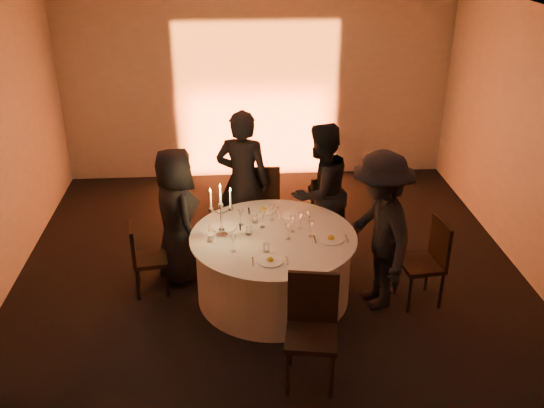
{
  "coord_description": "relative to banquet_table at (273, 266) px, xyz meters",
  "views": [
    {
      "loc": [
        -0.42,
        -5.68,
        3.92
      ],
      "look_at": [
        0.0,
        0.2,
        1.05
      ],
      "focal_mm": 40.0,
      "sensor_mm": 36.0,
      "label": 1
    }
  ],
  "objects": [
    {
      "name": "wine_glass_c",
      "position": [
        0.31,
        0.14,
        0.52
      ],
      "size": [
        0.07,
        0.07,
        0.19
      ],
      "color": "white",
      "rests_on": "banquet_table"
    },
    {
      "name": "wine_glass_g",
      "position": [
        0.15,
        -0.09,
        0.52
      ],
      "size": [
        0.07,
        0.07,
        0.19
      ],
      "color": "white",
      "rests_on": "banquet_table"
    },
    {
      "name": "guest_left",
      "position": [
        -1.06,
        0.49,
        0.42
      ],
      "size": [
        0.79,
        0.93,
        1.6
      ],
      "primitive_type": "imported",
      "rotation": [
        0.0,
        0.0,
        2.0
      ],
      "color": "black",
      "rests_on": "floor"
    },
    {
      "name": "tumbler_b",
      "position": [
        -0.18,
        0.31,
        0.43
      ],
      "size": [
        0.07,
        0.07,
        0.09
      ],
      "primitive_type": "cylinder",
      "color": "white",
      "rests_on": "banquet_table"
    },
    {
      "name": "chair_back_right",
      "position": [
        0.68,
        1.13,
        0.18
      ],
      "size": [
        0.59,
        0.59,
        1.0
      ],
      "rotation": [
        0.0,
        0.0,
        -2.66
      ],
      "color": "black",
      "rests_on": "floor"
    },
    {
      "name": "uplighter_fixture",
      "position": [
        0.0,
        3.2,
        -0.33
      ],
      "size": [
        0.25,
        0.12,
        0.1
      ],
      "primitive_type": "cube",
      "color": "black",
      "rests_on": "floor"
    },
    {
      "name": "banquet_table",
      "position": [
        0.0,
        0.0,
        0.0
      ],
      "size": [
        1.8,
        1.8,
        0.77
      ],
      "color": "black",
      "rests_on": "floor"
    },
    {
      "name": "chair_right",
      "position": [
        1.67,
        -0.2,
        0.16
      ],
      "size": [
        0.47,
        0.47,
        0.97
      ],
      "rotation": [
        0.0,
        0.0,
        -1.44
      ],
      "color": "black",
      "rests_on": "floor"
    },
    {
      "name": "plate_right",
      "position": [
        0.6,
        -0.13,
        0.4
      ],
      "size": [
        0.36,
        0.29,
        0.08
      ],
      "color": "white",
      "rests_on": "banquet_table"
    },
    {
      "name": "plate_front",
      "position": [
        -0.07,
        -0.53,
        0.4
      ],
      "size": [
        0.36,
        0.26,
        0.08
      ],
      "color": "white",
      "rests_on": "banquet_table"
    },
    {
      "name": "ceiling",
      "position": [
        0.0,
        0.0,
        2.62
      ],
      "size": [
        7.0,
        7.0,
        0.0
      ],
      "primitive_type": "plane",
      "rotation": [
        3.14,
        0.0,
        0.0
      ],
      "color": "white",
      "rests_on": "wall_back"
    },
    {
      "name": "guest_back_right",
      "position": [
        0.63,
        0.88,
        0.48
      ],
      "size": [
        1.06,
        1.02,
        1.72
      ],
      "primitive_type": "imported",
      "rotation": [
        0.0,
        0.0,
        -2.52
      ],
      "color": "black",
      "rests_on": "floor"
    },
    {
      "name": "tumbler_a",
      "position": [
        -0.26,
        0.05,
        0.43
      ],
      "size": [
        0.07,
        0.07,
        0.09
      ],
      "primitive_type": "cylinder",
      "color": "white",
      "rests_on": "banquet_table"
    },
    {
      "name": "coffee_cup",
      "position": [
        -0.66,
        -0.06,
        0.42
      ],
      "size": [
        0.11,
        0.11,
        0.07
      ],
      "color": "white",
      "rests_on": "banquet_table"
    },
    {
      "name": "plate_left",
      "position": [
        -0.52,
        0.21,
        0.39
      ],
      "size": [
        0.36,
        0.27,
        0.01
      ],
      "color": "white",
      "rests_on": "banquet_table"
    },
    {
      "name": "floor",
      "position": [
        0.0,
        0.0,
        -0.38
      ],
      "size": [
        7.0,
        7.0,
        0.0
      ],
      "primitive_type": "plane",
      "color": "black",
      "rests_on": "ground"
    },
    {
      "name": "chair_back_left",
      "position": [
        -0.06,
        1.32,
        0.22
      ],
      "size": [
        0.49,
        0.49,
        1.07
      ],
      "rotation": [
        0.0,
        0.0,
        3.1
      ],
      "color": "black",
      "rests_on": "floor"
    },
    {
      "name": "candelabra",
      "position": [
        -0.55,
        0.04,
        0.6
      ],
      "size": [
        0.26,
        0.12,
        0.61
      ],
      "color": "silver",
      "rests_on": "banquet_table"
    },
    {
      "name": "wine_glass_d",
      "position": [
        0.21,
        0.07,
        0.52
      ],
      "size": [
        0.07,
        0.07,
        0.19
      ],
      "color": "white",
      "rests_on": "banquet_table"
    },
    {
      "name": "plate_back_left",
      "position": [
        -0.07,
        0.6,
        0.4
      ],
      "size": [
        0.36,
        0.29,
        0.08
      ],
      "color": "white",
      "rests_on": "banquet_table"
    },
    {
      "name": "wall_back",
      "position": [
        0.0,
        3.5,
        1.12
      ],
      "size": [
        7.0,
        0.0,
        7.0
      ],
      "primitive_type": "plane",
      "rotation": [
        1.57,
        0.0,
        0.0
      ],
      "color": "beige",
      "rests_on": "floor"
    },
    {
      "name": "tumbler_c",
      "position": [
        -0.1,
        -0.33,
        0.43
      ],
      "size": [
        0.07,
        0.07,
        0.09
      ],
      "primitive_type": "cylinder",
      "color": "white",
      "rests_on": "banquet_table"
    },
    {
      "name": "wine_glass_a",
      "position": [
        -0.1,
        0.19,
        0.52
      ],
      "size": [
        0.07,
        0.07,
        0.19
      ],
      "color": "white",
      "rests_on": "banquet_table"
    },
    {
      "name": "chair_front",
      "position": [
        0.25,
        -1.31,
        0.21
      ],
      "size": [
        0.53,
        0.53,
        1.05
      ],
      "rotation": [
        0.0,
        0.0,
        -0.17
      ],
      "color": "black",
      "rests_on": "floor"
    },
    {
      "name": "wine_glass_h",
      "position": [
        -0.34,
        0.26,
        0.52
      ],
      "size": [
        0.07,
        0.07,
        0.19
      ],
      "color": "white",
      "rests_on": "banquet_table"
    },
    {
      "name": "plate_back_right",
      "position": [
        0.27,
        0.45,
        0.39
      ],
      "size": [
        0.36,
        0.26,
        0.01
      ],
      "color": "white",
      "rests_on": "banquet_table"
    },
    {
      "name": "guest_right",
      "position": [
        1.1,
        -0.19,
        0.5
      ],
      "size": [
        0.84,
        1.24,
        1.77
      ],
      "primitive_type": "imported",
      "rotation": [
        0.0,
        0.0,
        -1.4
      ],
      "color": "black",
      "rests_on": "floor"
    },
    {
      "name": "wine_glass_b",
      "position": [
        -0.43,
        -0.31,
        0.52
      ],
      "size": [
        0.07,
        0.07,
        0.19
      ],
      "color": "white",
      "rests_on": "banquet_table"
    },
    {
      "name": "chair_left",
      "position": [
        -1.43,
        0.19,
        0.09
      ],
      "size": [
        0.42,
        0.42,
        0.85
      ],
      "rotation": [
        0.0,
        0.0,
        1.72
      ],
      "color": "black",
      "rests_on": "floor"
    },
    {
      "name": "wine_glass_f",
      "position": [
        0.01,
        0.36,
        0.52
      ],
      "size": [
        0.07,
        0.07,
        0.19
      ],
      "color": "white",
      "rests_on": "banquet_table"
    },
    {
      "name": "wine_glass_e",
      "position": [
        0.4,
        -0.05,
        0.52
      ],
      "size": [
        0.07,
        0.07,
        0.19
      ],
      "color": "white",
      "rests_on": "banquet_table"
    },
    {
      "name": "guest_back_left",
      "position": [
        -0.29,
        1.13,
        0.53
      ],
      "size": [
        0.75,
        0.59,
        1.83
      ],
      "primitive_type": "imported",
      "rotation": [
        0.0,
        0.0,
        2.89
      ],
      "color": "black",
      "rests_on": "floor"
    }
  ]
}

